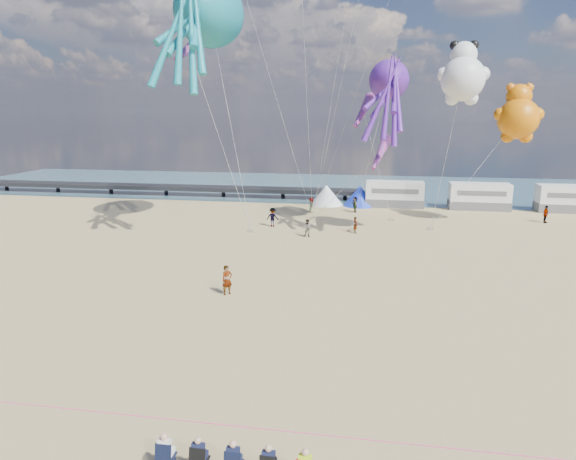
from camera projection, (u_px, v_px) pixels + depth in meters
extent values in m
plane|color=tan|center=(285.00, 363.00, 22.96)|extent=(120.00, 120.00, 0.00)
plane|color=#375A69|center=(349.00, 187.00, 75.77)|extent=(120.00, 120.00, 0.00)
cube|color=black|center=(138.00, 187.00, 69.56)|extent=(60.00, 3.00, 0.50)
cube|color=silver|center=(394.00, 194.00, 60.05)|extent=(6.60, 2.50, 3.00)
cube|color=silver|center=(479.00, 196.00, 58.50)|extent=(6.60, 2.50, 3.00)
cube|color=silver|center=(569.00, 199.00, 56.95)|extent=(6.60, 2.50, 3.00)
cone|color=white|center=(326.00, 195.00, 61.43)|extent=(4.00, 4.00, 2.40)
cone|color=#1933CC|center=(360.00, 196.00, 60.78)|extent=(4.00, 4.00, 2.40)
cylinder|color=#F2338C|center=(260.00, 429.00, 18.16)|extent=(34.00, 0.03, 0.03)
imported|color=tan|center=(227.00, 280.00, 31.32)|extent=(0.80, 0.78, 1.84)
imported|color=#7F6659|center=(311.00, 205.00, 56.86)|extent=(0.49, 0.66, 1.67)
imported|color=#7F6659|center=(308.00, 228.00, 45.69)|extent=(0.79, 0.52, 1.61)
imported|color=#7F6659|center=(273.00, 217.00, 49.85)|extent=(0.95, 0.77, 1.85)
imported|color=#7F6659|center=(546.00, 214.00, 51.46)|extent=(1.24, 1.29, 1.76)
imported|color=#7F6659|center=(355.00, 205.00, 56.92)|extent=(0.75, 1.10, 1.73)
imported|color=#7F6659|center=(355.00, 225.00, 47.20)|extent=(0.98, 1.49, 1.53)
cube|color=gray|center=(251.00, 231.00, 47.59)|extent=(0.50, 0.35, 0.22)
cube|color=gray|center=(352.00, 230.00, 48.24)|extent=(0.50, 0.35, 0.22)
cube|color=gray|center=(431.00, 229.00, 48.61)|extent=(0.50, 0.35, 0.22)
cube|color=gray|center=(392.00, 220.00, 52.64)|extent=(0.50, 0.35, 0.22)
cube|color=gray|center=(313.00, 219.00, 53.15)|extent=(0.50, 0.35, 0.22)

